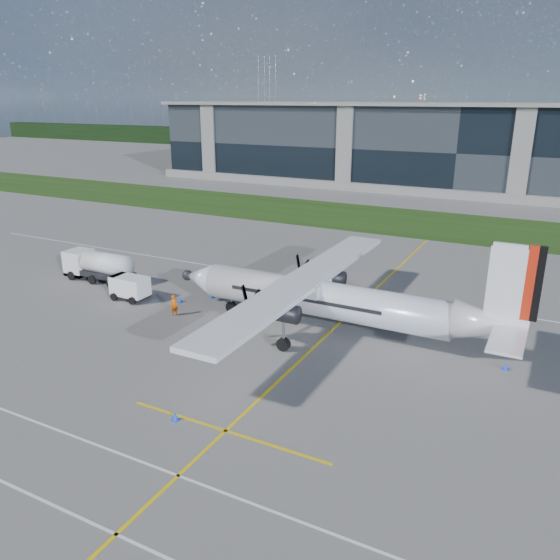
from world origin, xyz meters
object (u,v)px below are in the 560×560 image
fuel_tanker_truck (95,265)px  safety_cone_nose_stbd (212,295)px  turboprop_aircraft (335,280)px  safety_cone_portwing (175,416)px  ground_crew_person (174,304)px  safety_cone_fwd (180,299)px  safety_cone_tail (506,366)px  baggage_tug (130,288)px  pylon_west (267,101)px

fuel_tanker_truck → safety_cone_nose_stbd: fuel_tanker_truck is taller
turboprop_aircraft → safety_cone_portwing: bearing=-102.7°
ground_crew_person → safety_cone_fwd: (-1.49, 2.60, -0.73)m
ground_crew_person → safety_cone_tail: (24.41, 2.41, -0.73)m
safety_cone_tail → safety_cone_fwd: 25.90m
turboprop_aircraft → safety_cone_fwd: (-14.01, 0.02, -3.87)m
safety_cone_tail → safety_cone_nose_stbd: 24.21m
ground_crew_person → safety_cone_tail: 24.54m
safety_cone_nose_stbd → fuel_tanker_truck: bearing=-175.3°
baggage_tug → turboprop_aircraft: bearing=4.3°
safety_cone_portwing → pylon_west: bearing=117.1°
fuel_tanker_truck → ground_crew_person: 12.81m
baggage_tug → safety_cone_fwd: baggage_tug is taller
fuel_tanker_truck → safety_cone_fwd: size_ratio=15.17×
ground_crew_person → safety_cone_nose_stbd: ground_crew_person is taller
pylon_west → safety_cone_portwing: (80.05, -156.41, -14.75)m
safety_cone_portwing → safety_cone_fwd: same height
ground_crew_person → safety_cone_fwd: 3.08m
safety_cone_nose_stbd → safety_cone_fwd: same height
safety_cone_tail → fuel_tanker_truck: bearing=178.0°
safety_cone_tail → safety_cone_portwing: bearing=-136.6°
baggage_tug → fuel_tanker_truck: bearing=159.2°
fuel_tanker_truck → baggage_tug: (6.58, -2.50, -0.41)m
fuel_tanker_truck → ground_crew_person: bearing=-16.9°
pylon_west → safety_cone_tail: (95.19, -142.09, -14.75)m
turboprop_aircraft → safety_cone_nose_stbd: bearing=169.9°
pylon_west → safety_cone_portwing: bearing=-62.9°
safety_cone_nose_stbd → safety_cone_tail: bearing=-5.5°
pylon_west → fuel_tanker_truck: size_ratio=3.96×
pylon_west → baggage_tug: pylon_west is taller
pylon_west → turboprop_aircraft: pylon_west is taller
safety_cone_portwing → safety_cone_fwd: 18.06m
turboprop_aircraft → baggage_tug: size_ratio=8.14×
safety_cone_fwd → pylon_west: bearing=116.0°
turboprop_aircraft → ground_crew_person: 13.16m
pylon_west → safety_cone_tail: pylon_west is taller
baggage_tug → ground_crew_person: size_ratio=1.72×
ground_crew_person → safety_cone_fwd: ground_crew_person is taller
turboprop_aircraft → safety_cone_nose_stbd: (-12.21, 2.17, -3.87)m
turboprop_aircraft → safety_cone_nose_stbd: turboprop_aircraft is taller
safety_cone_portwing → safety_cone_tail: bearing=43.4°
baggage_tug → safety_cone_nose_stbd: (5.97, 3.52, -0.76)m
safety_cone_nose_stbd → safety_cone_fwd: 2.80m
baggage_tug → safety_cone_tail: size_ratio=6.75×
pylon_west → safety_cone_tail: size_ratio=60.00×
baggage_tug → ground_crew_person: (5.66, -1.22, -0.03)m
baggage_tug → safety_cone_nose_stbd: bearing=30.5°
safety_cone_tail → safety_cone_fwd: size_ratio=1.00×
safety_cone_portwing → ground_crew_person: bearing=127.9°
ground_crew_person → safety_cone_nose_stbd: (0.31, 4.74, -0.73)m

